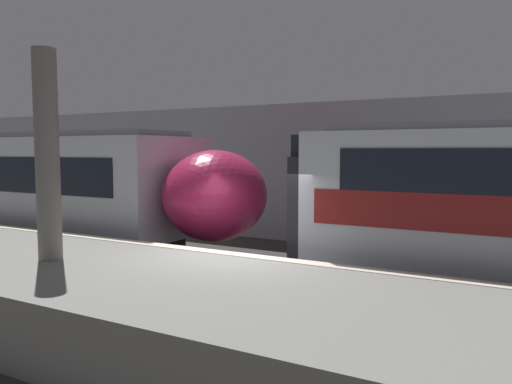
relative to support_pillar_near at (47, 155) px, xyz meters
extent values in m
plane|color=#33302D|center=(2.48, 2.07, -2.86)|extent=(120.00, 120.00, 0.00)
cube|color=slate|center=(2.48, 0.13, -2.33)|extent=(40.00, 3.88, 1.05)
cube|color=beige|center=(2.48, 1.92, -1.80)|extent=(40.00, 0.30, 0.01)
cube|color=#939399|center=(2.48, 8.85, -0.64)|extent=(50.00, 0.15, 4.43)
cylinder|color=slate|center=(0.00, 0.00, 0.00)|extent=(0.40, 0.40, 3.61)
ellipsoid|color=#B21E4C|center=(0.58, 4.29, -1.01)|extent=(2.42, 2.78, 2.21)
sphere|color=#F2EFCC|center=(1.53, 4.29, -1.40)|extent=(0.20, 0.20, 0.20)
cube|color=black|center=(3.33, 4.29, -1.09)|extent=(0.25, 2.96, 2.11)
cube|color=black|center=(3.33, 4.29, -0.04)|extent=(0.25, 2.66, 0.84)
sphere|color=#EA4C42|center=(3.18, 3.61, -1.46)|extent=(0.18, 0.18, 0.18)
sphere|color=#EA4C42|center=(3.18, 4.97, -1.46)|extent=(0.18, 0.18, 0.18)
camera|label=1|loc=(7.28, -5.74, 0.09)|focal=35.00mm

